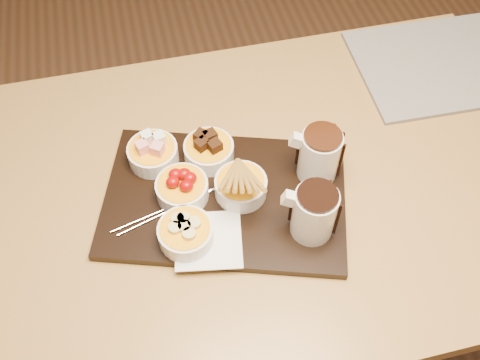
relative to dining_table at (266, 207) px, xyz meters
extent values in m
plane|color=#56341D|center=(0.00, 0.00, -0.65)|extent=(5.00, 5.00, 0.00)
cube|color=#A57D3D|center=(0.00, 0.00, 0.08)|extent=(1.20, 0.80, 0.04)
cylinder|color=#A57D3D|center=(-0.54, 0.34, -0.30)|extent=(0.06, 0.06, 0.71)
cylinder|color=#A57D3D|center=(0.54, 0.34, -0.30)|extent=(0.06, 0.06, 0.71)
cube|color=black|center=(-0.09, -0.03, 0.11)|extent=(0.53, 0.43, 0.02)
cube|color=white|center=(-0.14, -0.12, 0.12)|extent=(0.14, 0.14, 0.00)
cylinder|color=white|center=(-0.21, 0.09, 0.14)|extent=(0.10, 0.10, 0.04)
cylinder|color=white|center=(-0.10, 0.07, 0.14)|extent=(0.10, 0.10, 0.04)
cylinder|color=white|center=(-0.17, -0.01, 0.14)|extent=(0.10, 0.10, 0.04)
cylinder|color=white|center=(-0.06, -0.03, 0.14)|extent=(0.10, 0.10, 0.04)
cylinder|color=white|center=(-0.18, -0.11, 0.14)|extent=(0.10, 0.10, 0.04)
cylinder|color=silver|center=(0.04, -0.14, 0.17)|extent=(0.10, 0.10, 0.11)
cylinder|color=silver|center=(0.09, -0.02, 0.17)|extent=(0.10, 0.10, 0.11)
cube|color=beige|center=(0.48, 0.23, 0.10)|extent=(0.39, 0.31, 0.01)
camera|label=1|loc=(-0.20, -0.59, 0.97)|focal=40.00mm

